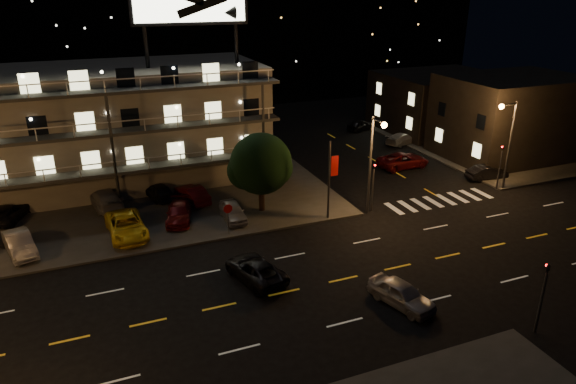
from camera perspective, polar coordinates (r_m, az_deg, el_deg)
name	(u,v)px	position (r m, az deg, el deg)	size (l,w,h in m)	color
ground	(314,286)	(32.08, 2.95, -10.36)	(140.00, 140.00, 0.00)	black
curb_nw	(68,200)	(47.73, -23.22, -0.83)	(44.00, 24.00, 0.15)	#323230
curb_ne	(479,145)	(63.25, 20.45, 4.94)	(16.00, 24.00, 0.15)	#323230
motel	(107,125)	(49.84, -19.48, 7.04)	(28.00, 13.80, 18.10)	gray
side_bldg_front	(511,117)	(59.45, 23.50, 7.66)	(14.06, 10.00, 8.50)	black
side_bldg_back	(439,102)	(68.34, 16.41, 9.60)	(14.06, 12.00, 7.00)	black
hill_backdrop	(109,22)	(93.63, -19.28, 17.43)	(120.00, 25.00, 24.00)	black
streetlight_nc	(373,156)	(40.05, 9.45, 3.98)	(0.44, 1.92, 8.00)	#2D2D30
streetlight_ne	(508,137)	(48.59, 23.24, 5.68)	(1.92, 0.44, 8.00)	#2D2D30
signal_nw	(373,182)	(41.54, 9.44, 1.14)	(0.20, 0.27, 4.60)	#2D2D30
signal_sw	(543,291)	(29.87, 26.51, -9.80)	(0.20, 0.27, 4.60)	#2D2D30
signal_ne	(501,162)	(49.29, 22.55, 3.07)	(0.27, 0.20, 4.60)	#2D2D30
banner_north	(330,178)	(39.36, 4.69, 1.52)	(0.83, 0.16, 6.40)	#2D2D30
stop_sign	(228,214)	(37.50, -6.67, -2.47)	(0.91, 0.11, 2.61)	#2D2D30
tree	(260,166)	(40.47, -3.09, 2.95)	(5.10, 4.91, 6.42)	black
lot_car_1	(19,244)	(39.41, -27.68, -5.11)	(1.53, 4.38, 1.44)	gray
lot_car_2	(126,226)	(39.17, -17.52, -3.60)	(2.50, 5.42, 1.51)	gold
lot_car_3	(179,213)	(40.60, -12.03, -2.27)	(1.81, 4.45, 1.29)	#590C0F
lot_car_4	(233,211)	(40.14, -6.14, -2.14)	(1.58, 3.92, 1.34)	gray
lot_car_6	(9,212)	(45.36, -28.58, -1.98)	(2.10, 4.54, 1.26)	black
lot_car_7	(105,198)	(44.74, -19.68, -0.65)	(2.09, 5.14, 1.49)	gray
lot_car_8	(158,191)	(45.13, -14.20, 0.11)	(1.64, 4.07, 1.39)	black
lot_car_9	(192,194)	(43.81, -10.62, -0.21)	(1.51, 4.34, 1.43)	#590C0F
side_car_0	(487,172)	(52.17, 21.23, 2.04)	(1.40, 4.02, 1.32)	black
side_car_1	(403,160)	(53.09, 12.68, 3.46)	(2.49, 5.40, 1.50)	#590C0F
side_car_2	(402,139)	(61.06, 12.56, 5.80)	(1.84, 4.52, 1.31)	gray
side_car_3	(361,125)	(66.28, 8.09, 7.39)	(1.59, 3.96, 1.35)	black
road_car_east	(402,294)	(30.68, 12.50, -10.98)	(1.69, 4.20, 1.43)	gray
road_car_west	(255,269)	(32.45, -3.66, -8.57)	(2.23, 4.84, 1.34)	black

